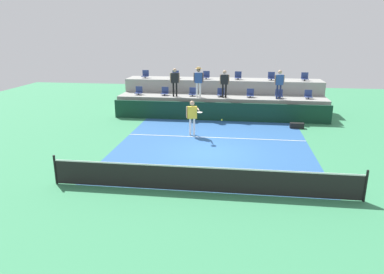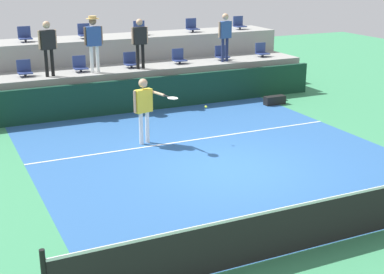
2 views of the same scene
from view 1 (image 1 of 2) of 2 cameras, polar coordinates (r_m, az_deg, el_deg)
ground_plane at (r=15.87m, az=3.11°, el=-2.59°), size 40.00×40.00×0.00m
court_inner_paint at (r=16.81m, az=3.39°, el=-1.46°), size 9.00×10.00×0.01m
court_service_line at (r=18.14m, az=3.72°, el=-0.08°), size 9.00×0.06×0.00m
tennis_net at (r=11.97m, az=1.60°, el=-6.64°), size 10.48×0.08×1.07m
sponsor_backboard at (r=21.48m, az=4.43°, el=4.07°), size 13.00×0.16×1.10m
seating_tier_lower at (r=22.73m, az=4.62°, el=4.97°), size 13.00×1.80×1.25m
seating_tier_upper at (r=24.42m, az=4.88°, el=6.80°), size 13.00×1.80×2.10m
stadium_chair_lower_far_left at (r=23.38m, az=-8.52°, el=7.26°), size 0.44×0.40×0.52m
stadium_chair_lower_left at (r=22.97m, az=-4.37°, el=7.23°), size 0.44×0.40×0.52m
stadium_chair_lower_mid_left at (r=22.67m, az=0.12°, el=7.15°), size 0.44×0.40×0.52m
stadium_chair_lower_center at (r=22.51m, az=4.64°, el=7.03°), size 0.44×0.40×0.52m
stadium_chair_lower_mid_right at (r=22.49m, az=9.32°, el=6.85°), size 0.44×0.40×0.52m
stadium_chair_lower_right at (r=22.61m, az=13.76°, el=6.65°), size 0.44×0.40×0.52m
stadium_chair_lower_far_right at (r=22.87m, az=18.14°, el=6.40°), size 0.44×0.40×0.52m
stadium_chair_upper_far_left at (r=24.98m, az=-7.49°, el=9.87°), size 0.44×0.40×0.52m
stadium_chair_upper_left at (r=24.53m, az=-2.67°, el=9.87°), size 0.44×0.40×0.52m
stadium_chair_upper_mid_left at (r=24.24m, az=2.30°, el=9.79°), size 0.44×0.40×0.52m
stadium_chair_upper_mid_right at (r=24.14m, az=7.40°, el=9.64°), size 0.44×0.40×0.52m
stadium_chair_upper_right at (r=24.23m, az=12.60°, el=9.41°), size 0.44×0.40×0.52m
stadium_chair_upper_far_right at (r=24.50m, az=17.62°, el=9.11°), size 0.44×0.40×0.52m
tennis_player at (r=18.24m, az=0.06°, el=3.67°), size 0.96×1.18×1.81m
spectator_in_grey at (r=22.33m, az=-2.77°, el=9.18°), size 0.61×0.27×1.75m
spectator_with_hat at (r=22.11m, az=1.05°, el=9.35°), size 0.62×0.43×1.85m
spectator_leaning_on_rail at (r=22.00m, az=5.23°, el=8.89°), size 0.59×0.23×1.68m
spectator_in_white at (r=22.10m, az=13.82°, el=8.62°), size 0.61×0.27×1.74m
tennis_ball at (r=17.54m, az=4.80°, el=2.74°), size 0.07×0.07×0.07m
equipment_bag at (r=20.66m, az=16.45°, el=1.77°), size 0.76×0.28×0.30m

